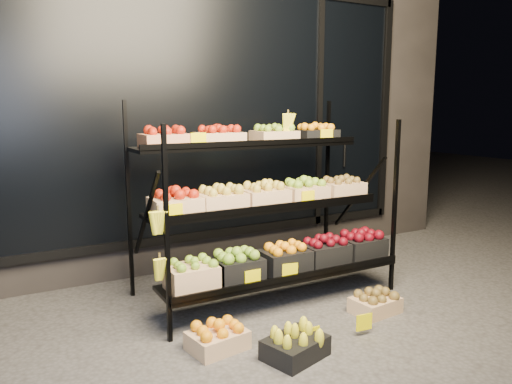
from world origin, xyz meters
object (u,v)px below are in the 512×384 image
floor_crate_midright (375,302)px  floor_crate_left (217,337)px  display_rack (267,206)px  floor_crate_midleft (295,344)px

floor_crate_midright → floor_crate_left: bearing=172.2°
display_rack → floor_crate_left: size_ratio=5.36×
floor_crate_left → floor_crate_midright: 1.34m
floor_crate_midleft → floor_crate_midright: 0.99m
floor_crate_left → floor_crate_midright: floor_crate_left is taller
display_rack → floor_crate_left: (-0.77, -0.68, -0.70)m
floor_crate_midright → floor_crate_midleft: bearing=-168.4°
display_rack → floor_crate_left: display_rack is taller
floor_crate_left → floor_crate_midright: bearing=-11.1°
floor_crate_left → floor_crate_midleft: (0.40, -0.34, 0.00)m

